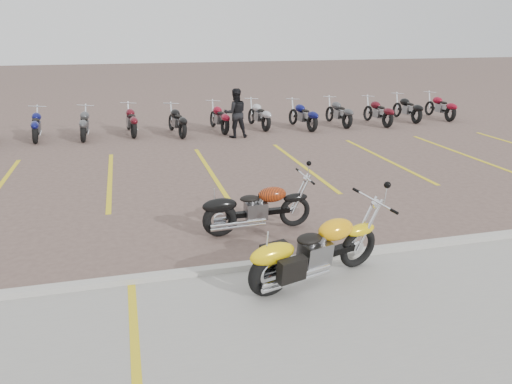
% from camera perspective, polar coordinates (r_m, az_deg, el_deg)
% --- Properties ---
extents(ground, '(100.00, 100.00, 0.00)m').
position_cam_1_polar(ground, '(10.25, -1.39, -3.62)').
color(ground, brown).
rests_on(ground, ground).
extents(concrete_apron, '(60.00, 5.00, 0.01)m').
position_cam_1_polar(concrete_apron, '(6.48, 8.45, -18.05)').
color(concrete_apron, '#9E9B93').
rests_on(concrete_apron, ground).
extents(curb, '(60.00, 0.18, 0.12)m').
position_cam_1_polar(curb, '(8.46, 1.81, -8.13)').
color(curb, '#ADAAA3').
rests_on(curb, ground).
extents(parking_stripes, '(38.00, 5.50, 0.01)m').
position_cam_1_polar(parking_stripes, '(13.96, -5.23, 2.33)').
color(parking_stripes, gold).
rests_on(parking_stripes, ground).
extents(yellow_cruiser, '(2.39, 0.86, 1.01)m').
position_cam_1_polar(yellow_cruiser, '(7.84, 6.40, -6.88)').
color(yellow_cruiser, black).
rests_on(yellow_cruiser, ground).
extents(flame_cruiser, '(2.20, 0.34, 0.90)m').
position_cam_1_polar(flame_cruiser, '(9.68, -0.13, -2.10)').
color(flame_cruiser, black).
rests_on(flame_cruiser, ground).
extents(person_b, '(0.88, 0.69, 1.77)m').
position_cam_1_polar(person_b, '(18.22, -2.36, 8.99)').
color(person_b, black).
rests_on(person_b, ground).
extents(bg_bike_row, '(22.24, 2.04, 1.10)m').
position_cam_1_polar(bg_bike_row, '(19.28, -6.76, 8.39)').
color(bg_bike_row, black).
rests_on(bg_bike_row, ground).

